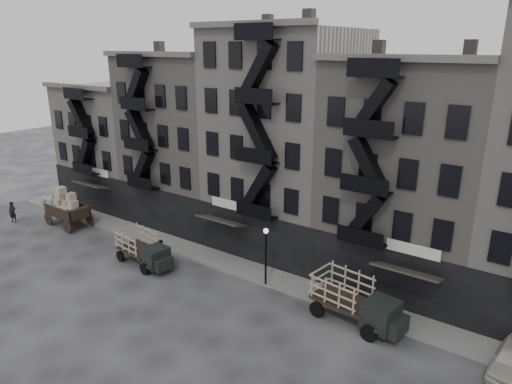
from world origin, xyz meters
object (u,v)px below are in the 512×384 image
Objects in this scene: pedestrian_mid at (161,250)px; wagon at (66,203)px; stake_truck_west at (143,247)px; stake_truck_east at (356,298)px; car_east at (512,360)px; horse at (48,201)px; pedestrian_west at (13,212)px.

wagon is at bearing -23.72° from pedestrian_mid.
stake_truck_west is 16.24m from stake_truck_east.
stake_truck_west is at bearing 44.39° from pedestrian_mid.
stake_truck_east is at bearing 4.15° from wagon.
wagon is 36.26m from car_east.
horse is 0.48× the size of wagon.
horse is 0.51× the size of car_east.
stake_truck_west is at bearing -164.63° from stake_truck_east.
car_east is (41.65, 0.00, -0.19)m from horse.
stake_truck_west reaches higher than pedestrian_mid.
pedestrian_west is at bearing -169.02° from stake_truck_west.
horse is at bearing -27.77° from pedestrian_mid.
car_east is 2.46× the size of pedestrian_mid.
wagon is 1.08× the size of car_east.
wagon is at bearing -179.58° from stake_truck_west.
horse is 3.87m from pedestrian_west.
pedestrian_west reaches higher than horse.
stake_truck_east is (33.33, -0.48, 0.73)m from horse.
car_east is at bearing 11.15° from stake_truck_east.
wagon reaches higher than horse.
pedestrian_west is (-32.76, -3.35, -0.63)m from stake_truck_east.
horse reaches higher than pedestrian_mid.
pedestrian_mid is (12.30, -0.08, -1.27)m from wagon.
stake_truck_east is 1.42× the size of car_east.
stake_truck_west is at bearing -167.73° from car_east.
stake_truck_east reaches higher than car_east.
car_east is 41.26m from pedestrian_west.
stake_truck_east reaches higher than pedestrian_west.
pedestrian_west reaches higher than pedestrian_mid.
horse is at bearing 178.18° from stake_truck_west.
stake_truck_east is at bearing -19.90° from pedestrian_west.
stake_truck_west reaches higher than pedestrian_west.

